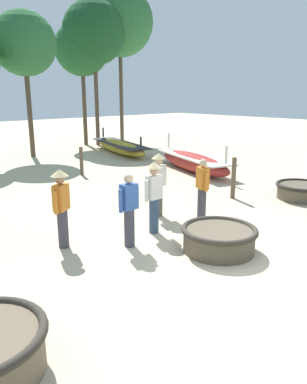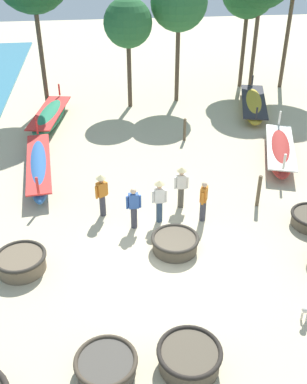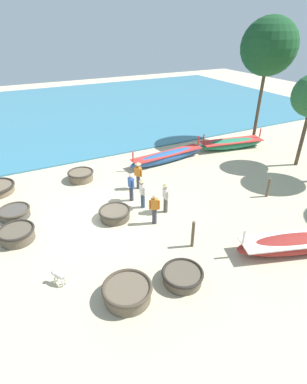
% 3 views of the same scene
% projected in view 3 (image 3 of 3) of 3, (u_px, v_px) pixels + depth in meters
% --- Properties ---
extents(ground_plane, '(80.00, 80.00, 0.00)m').
position_uv_depth(ground_plane, '(99.00, 217.00, 14.87)').
color(ground_plane, '#C6B793').
extents(sea, '(28.00, 52.00, 0.10)m').
position_uv_depth(sea, '(73.00, 110.00, 32.70)').
color(sea, teal).
rests_on(sea, ground).
extents(coracle_front_left, '(1.57, 1.57, 0.48)m').
position_uv_depth(coracle_front_left, '(182.00, 276.00, 11.10)').
color(coracle_front_left, brown).
rests_on(coracle_front_left, ground).
extents(coracle_front_right, '(1.52, 1.52, 0.47)m').
position_uv_depth(coracle_front_right, '(15.00, 213.00, 14.79)').
color(coracle_front_right, '#4C473F').
rests_on(coracle_front_right, ground).
extents(coracle_nearest, '(1.58, 1.58, 0.58)m').
position_uv_depth(coracle_nearest, '(17.00, 234.00, 13.20)').
color(coracle_nearest, brown).
rests_on(coracle_nearest, ground).
extents(coracle_far_right, '(1.56, 1.56, 0.51)m').
position_uv_depth(coracle_far_right, '(115.00, 213.00, 14.67)').
color(coracle_far_right, brown).
rests_on(coracle_far_right, ground).
extents(coracle_tilted, '(1.78, 1.78, 0.60)m').
position_uv_depth(coracle_tilted, '(127.00, 292.00, 10.37)').
color(coracle_tilted, brown).
rests_on(coracle_tilted, ground).
extents(coracle_weathered, '(1.58, 1.58, 0.57)m').
position_uv_depth(coracle_weathered, '(81.00, 175.00, 18.24)').
color(coracle_weathered, brown).
rests_on(coracle_weathered, ground).
extents(long_boat_blue_hull, '(1.48, 5.93, 1.34)m').
position_uv_depth(long_boat_blue_hull, '(167.00, 156.00, 20.60)').
color(long_boat_blue_hull, '#285693').
rests_on(long_boat_blue_hull, ground).
extents(long_boat_ochre_hull, '(2.68, 5.16, 1.35)m').
position_uv_depth(long_boat_ochre_hull, '(294.00, 244.00, 12.52)').
color(long_boat_ochre_hull, maroon).
rests_on(long_boat_ochre_hull, ground).
extents(long_boat_green_hull, '(2.09, 5.33, 1.33)m').
position_uv_depth(long_boat_green_hull, '(232.00, 144.00, 22.76)').
color(long_boat_green_hull, '#237551').
rests_on(long_boat_green_hull, ground).
extents(fisherman_by_coracle, '(0.34, 0.49, 1.57)m').
position_uv_depth(fisherman_by_coracle, '(154.00, 209.00, 14.04)').
color(fisherman_by_coracle, '#383842').
rests_on(fisherman_by_coracle, ground).
extents(fisherman_standing_left, '(0.46, 0.37, 1.67)m').
position_uv_depth(fisherman_standing_left, '(138.00, 173.00, 17.00)').
color(fisherman_standing_left, '#383842').
rests_on(fisherman_standing_left, ground).
extents(fisherman_crouching, '(0.53, 0.36, 1.67)m').
position_uv_depth(fisherman_crouching, '(166.00, 196.00, 14.84)').
color(fisherman_crouching, '#4C473D').
rests_on(fisherman_crouching, ground).
extents(fisherman_standing_right, '(0.53, 0.24, 1.57)m').
position_uv_depth(fisherman_standing_right, '(131.00, 187.00, 15.89)').
color(fisherman_standing_right, '#383842').
rests_on(fisherman_standing_right, ground).
extents(fisherman_with_hat, '(0.53, 0.36, 1.67)m').
position_uv_depth(fisherman_with_hat, '(143.00, 191.00, 15.22)').
color(fisherman_with_hat, '#2D425B').
rests_on(fisherman_with_hat, ground).
extents(dog, '(0.58, 0.47, 0.55)m').
position_uv_depth(dog, '(58.00, 276.00, 10.94)').
color(dog, beige).
rests_on(dog, ground).
extents(mooring_post_shoreline, '(0.14, 0.14, 1.27)m').
position_uv_depth(mooring_post_shoreline, '(193.00, 234.00, 12.67)').
color(mooring_post_shoreline, brown).
rests_on(mooring_post_shoreline, ground).
extents(mooring_post_inland, '(0.14, 0.14, 1.12)m').
position_uv_depth(mooring_post_inland, '(268.00, 188.00, 16.38)').
color(mooring_post_inland, brown).
rests_on(mooring_post_inland, ground).
extents(tree_tall_back, '(3.91, 3.91, 8.91)m').
position_uv_depth(tree_tall_back, '(269.00, 47.00, 20.75)').
color(tree_tall_back, '#4C3D2D').
rests_on(tree_tall_back, ground).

